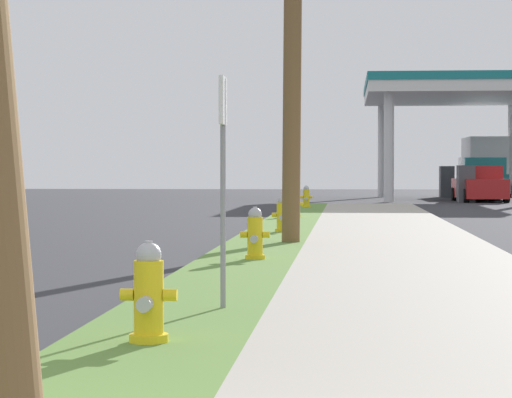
# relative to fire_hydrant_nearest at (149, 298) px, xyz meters

# --- Properties ---
(fire_hydrant_nearest) EXTENTS (0.42, 0.38, 0.74)m
(fire_hydrant_nearest) POSITION_rel_fire_hydrant_nearest_xyz_m (0.00, 0.00, 0.00)
(fire_hydrant_nearest) COLOR yellow
(fire_hydrant_nearest) RESTS_ON grass_verge
(fire_hydrant_second) EXTENTS (0.42, 0.38, 0.74)m
(fire_hydrant_second) POSITION_rel_fire_hydrant_nearest_xyz_m (0.15, 7.92, 0.00)
(fire_hydrant_second) COLOR yellow
(fire_hydrant_second) RESTS_ON grass_verge
(fire_hydrant_third) EXTENTS (0.42, 0.37, 0.74)m
(fire_hydrant_third) POSITION_rel_fire_hydrant_nearest_xyz_m (0.12, 15.16, 0.00)
(fire_hydrant_third) COLOR yellow
(fire_hydrant_third) RESTS_ON grass_verge
(fire_hydrant_fourth) EXTENTS (0.42, 0.37, 0.74)m
(fire_hydrant_fourth) POSITION_rel_fire_hydrant_nearest_xyz_m (0.05, 22.92, 0.00)
(fire_hydrant_fourth) COLOR yellow
(fire_hydrant_fourth) RESTS_ON grass_verge
(fire_hydrant_fifth) EXTENTS (0.42, 0.38, 0.74)m
(fire_hydrant_fifth) POSITION_rel_fire_hydrant_nearest_xyz_m (0.07, 30.85, 0.00)
(fire_hydrant_fifth) COLOR yellow
(fire_hydrant_fifth) RESTS_ON grass_verge
(street_sign_post) EXTENTS (0.05, 0.36, 2.12)m
(street_sign_post) POSITION_rel_fire_hydrant_nearest_xyz_m (0.32, 2.15, 1.19)
(street_sign_post) COLOR gray
(street_sign_post) RESTS_ON grass_verge
(car_red_by_near_pump) EXTENTS (2.16, 4.60, 1.57)m
(car_red_by_near_pump) POSITION_rel_fire_hydrant_nearest_xyz_m (7.29, 42.90, 0.28)
(car_red_by_near_pump) COLOR red
(car_red_by_near_pump) RESTS_ON ground
(truck_white_at_forecourt) EXTENTS (2.23, 6.44, 3.11)m
(truck_white_at_forecourt) POSITION_rel_fire_hydrant_nearest_xyz_m (8.64, 53.26, 1.04)
(truck_white_at_forecourt) COLOR white
(truck_white_at_forecourt) RESTS_ON ground
(truck_teal_on_apron) EXTENTS (2.46, 5.52, 1.97)m
(truck_teal_on_apron) POSITION_rel_fire_hydrant_nearest_xyz_m (7.84, 46.09, 0.47)
(truck_teal_on_apron) COLOR #197075
(truck_teal_on_apron) RESTS_ON ground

